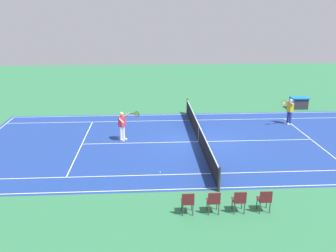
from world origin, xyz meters
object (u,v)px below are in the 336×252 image
Objects in this scene: spectator_chair_1 at (239,200)px; spectator_chair_2 at (214,201)px; spectator_chair_3 at (188,201)px; equipment_cart_tarped at (299,103)px; tennis_player_near at (123,124)px; spectator_chair_0 at (265,199)px; tennis_net at (199,133)px; tennis_player_far at (290,110)px; tennis_ball at (160,172)px.

spectator_chair_1 is 1.00× the size of spectator_chair_2.
spectator_chair_1 and spectator_chair_2 have the same top height.
spectator_chair_3 is at bearing 0.00° from spectator_chair_1.
spectator_chair_1 reaches higher than equipment_cart_tarped.
tennis_player_near is 1.36× the size of equipment_cart_tarped.
spectator_chair_0 is at bearing 180.00° from spectator_chair_3.
spectator_chair_0 and spectator_chair_2 have the same top height.
tennis_player_near is at bearing -6.72° from tennis_net.
tennis_player_far is 12.86m from spectator_chair_3.
equipment_cart_tarped is at bearing -119.63° from spectator_chair_1.
spectator_chair_3 is (1.85, 0.00, 0.00)m from spectator_chair_1.
tennis_player_far is 1.36× the size of equipment_cart_tarped.
spectator_chair_1 is at bearing 180.00° from spectator_chair_2.
spectator_chair_2 is at bearing 85.98° from tennis_net.
tennis_player_near reaches higher than equipment_cart_tarped.
tennis_player_far reaches higher than tennis_net.
spectator_chair_0 is at bearing 124.91° from tennis_player_near.
tennis_player_near is (4.19, -0.49, 0.44)m from tennis_net.
spectator_chair_1 is at bearing 60.71° from tennis_player_far.
tennis_player_near reaches higher than tennis_ball.
tennis_net is 10.68m from equipment_cart_tarped.
tennis_net is 6.89× the size of tennis_player_far.
spectator_chair_0 is (-3.61, 3.51, 0.49)m from tennis_ball.
equipment_cart_tarped is at bearing -125.01° from spectator_chair_3.
spectator_chair_2 reaches higher than equipment_cart_tarped.
tennis_ball is 0.08× the size of spectator_chair_1.
tennis_net is 9.36× the size of equipment_cart_tarped.
tennis_net is at bearing -94.02° from spectator_chair_2.
tennis_ball is (2.29, 3.90, -0.46)m from tennis_net.
spectator_chair_0 reaches higher than tennis_ball.
spectator_chair_0 is 1.85m from spectator_chair_2.
tennis_ball is 3.96m from spectator_chair_2.
tennis_net is 7.43m from spectator_chair_2.
tennis_player_near is 9.15m from spectator_chair_1.
tennis_net is 177.27× the size of tennis_ball.
tennis_player_far reaches higher than tennis_ball.
tennis_ball is at bearing 44.61° from equipment_cart_tarped.
tennis_net reaches higher than equipment_cart_tarped.
tennis_player_far reaches higher than equipment_cart_tarped.
spectator_chair_2 is (-1.76, 3.51, 0.49)m from tennis_ball.
spectator_chair_2 is at bearing 0.00° from spectator_chair_1.
spectator_chair_1 is at bearing 0.00° from spectator_chair_0.
tennis_net reaches higher than tennis_ball.
spectator_chair_1 is 0.92m from spectator_chair_2.
tennis_net is 7.53m from spectator_chair_0.
spectator_chair_1 is 1.00× the size of spectator_chair_3.
equipment_cart_tarped is (-9.83, -14.03, -0.08)m from spectator_chair_3.
equipment_cart_tarped is at bearing -154.03° from tennis_player_near.
spectator_chair_2 is 0.92m from spectator_chair_3.
tennis_ball is 0.08× the size of spectator_chair_2.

